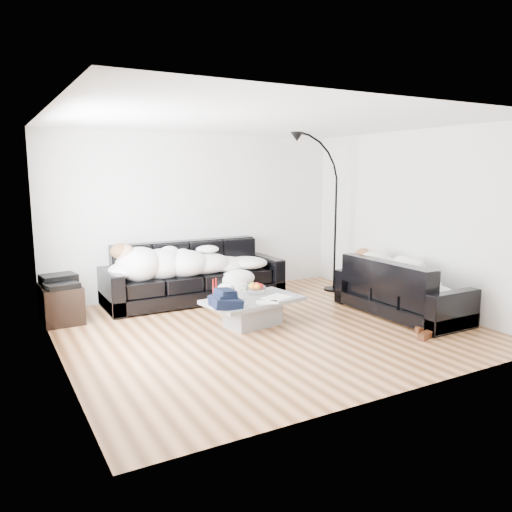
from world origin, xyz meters
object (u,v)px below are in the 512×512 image
candle_right (216,288)px  shoes (425,333)px  sleeper_back (195,260)px  wine_glass_c (244,293)px  sofa_back (194,272)px  sofa_right (401,287)px  wine_glass_a (232,292)px  wine_glass_b (231,295)px  av_cabinet (61,303)px  coffee_table (253,312)px  sleeper_right (402,271)px  candle_left (213,289)px  fruit_bowl (256,288)px  stereo (60,280)px  floor_lamp (335,223)px

candle_right → shoes: 2.67m
sleeper_back → wine_glass_c: 1.55m
sofa_back → wine_glass_c: sofa_back is taller
sofa_right → wine_glass_a: bearing=74.4°
sleeper_back → wine_glass_b: 1.54m
wine_glass_c → av_cabinet: bearing=144.8°
sofa_back → coffee_table: size_ratio=2.21×
sleeper_right → candle_left: bearing=72.6°
fruit_bowl → stereo: stereo is taller
wine_glass_a → av_cabinet: wine_glass_a is taller
sleeper_back → stereo: 1.99m
candle_left → stereo: (-1.71, 1.19, 0.07)m
sleeper_back → av_cabinet: bearing=-177.1°
candle_left → av_cabinet: 2.09m
av_cabinet → floor_lamp: (4.33, -0.35, 0.91)m
candle_left → wine_glass_b: bearing=-59.8°
shoes → candle_left: bearing=136.5°
sleeper_back → av_cabinet: sleeper_back is taller
wine_glass_b → wine_glass_c: (0.18, -0.01, 0.00)m
coffee_table → wine_glass_a: (-0.26, 0.10, 0.27)m
fruit_bowl → wine_glass_b: 0.51m
candle_right → sofa_back: bearing=79.8°
sofa_right → fruit_bowl: 2.07m
wine_glass_a → wine_glass_b: same height
wine_glass_a → av_cabinet: size_ratio=0.25×
shoes → av_cabinet: bearing=138.1°
sleeper_back → wine_glass_c: bearing=-88.5°
sofa_right → floor_lamp: (0.09, 1.63, 0.76)m
sofa_back → candle_left: 1.37m
coffee_table → wine_glass_b: (-0.32, 0.00, 0.27)m
coffee_table → shoes: 2.17m
sleeper_back → candle_right: sleeper_back is taller
sleeper_back → floor_lamp: (2.34, -0.45, 0.50)m
floor_lamp → sleeper_back: bearing=144.9°
wine_glass_c → av_cabinet: size_ratio=0.25×
sleeper_right → coffee_table: sleeper_right is taller
wine_glass_b → av_cabinet: 2.34m
sofa_back → stereo: sofa_back is taller
wine_glass_b → fruit_bowl: bearing=22.9°
wine_glass_c → candle_right: 0.37m
sleeper_back → coffee_table: bearing=-83.3°
fruit_bowl → candle_right: (-0.57, 0.03, 0.05)m
sleeper_right → wine_glass_c: sleeper_right is taller
wine_glass_b → candle_left: candle_left is taller
stereo → sleeper_right: bearing=-35.3°
stereo → floor_lamp: (4.33, -0.35, 0.59)m
candle_left → shoes: bearing=-38.4°
stereo → floor_lamp: 4.38m
sleeper_right → coffee_table: size_ratio=1.33×
candle_left → candle_right: 0.04m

